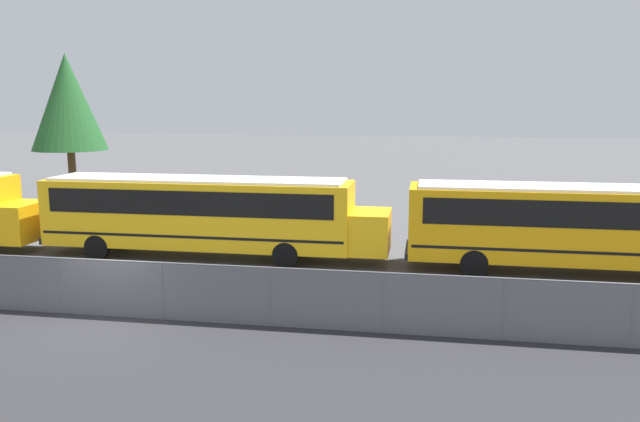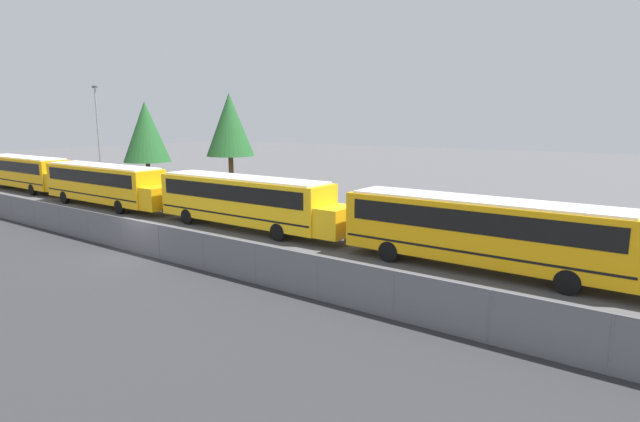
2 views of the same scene
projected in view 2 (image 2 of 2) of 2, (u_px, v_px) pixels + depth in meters
ground_plane at (140, 254)px, 24.36m from camera, size 200.00×200.00×0.00m
road_strip at (7, 286)px, 19.59m from camera, size 117.08×12.00×0.01m
fence at (139, 237)px, 24.21m from camera, size 83.15×0.07×1.67m
school_bus_0 at (26, 171)px, 46.15m from camera, size 13.69×2.48×3.15m
school_bus_1 at (105, 182)px, 37.47m from camera, size 13.69×2.48×3.15m
school_bus_2 at (246, 198)px, 29.58m from camera, size 13.69×2.48×3.15m
school_bus_3 at (487, 229)px, 21.25m from camera, size 13.69×2.48×3.15m
light_pole at (98, 133)px, 48.88m from camera, size 0.60×0.24×9.73m
tree_0 at (146, 132)px, 52.08m from camera, size 4.83×4.83×8.42m
tree_2 at (230, 125)px, 43.85m from camera, size 4.22×4.22×8.81m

